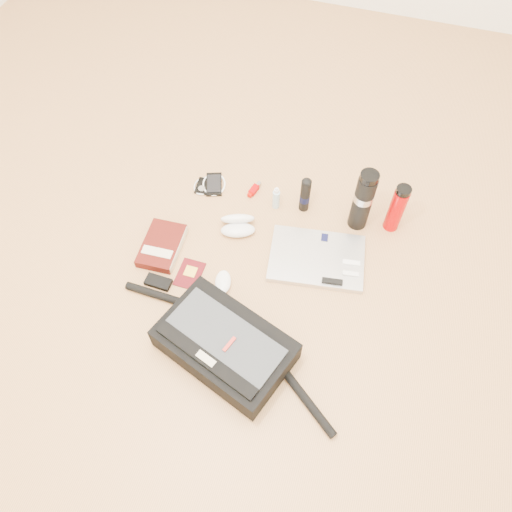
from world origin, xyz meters
name	(u,v)px	position (x,y,z in m)	size (l,w,h in m)	color
ground	(252,290)	(0.00, 0.00, 0.00)	(4.00, 4.00, 0.00)	#B9834D
messenger_bag	(224,344)	(-0.02, -0.27, 0.06)	(0.89, 0.42, 0.13)	black
laptop	(317,258)	(0.21, 0.21, 0.01)	(0.41, 0.31, 0.04)	#B9B9BB
book	(162,246)	(-0.40, 0.08, 0.02)	(0.16, 0.23, 0.04)	#420C08
passport	(190,274)	(-0.26, 0.00, 0.00)	(0.09, 0.13, 0.01)	#4A080D
mouse	(223,282)	(-0.11, -0.01, 0.02)	(0.09, 0.12, 0.03)	white
sunglasses_case	(238,225)	(-0.14, 0.26, 0.03)	(0.17, 0.16, 0.08)	silver
ipod	(203,186)	(-0.36, 0.43, 0.01)	(0.09, 0.10, 0.01)	black
phone	(214,184)	(-0.32, 0.46, 0.01)	(0.13, 0.15, 0.01)	black
inhaler	(254,189)	(-0.14, 0.48, 0.01)	(0.04, 0.09, 0.02)	#9F0003
spray_bottle	(276,199)	(-0.02, 0.42, 0.05)	(0.04, 0.04, 0.12)	#A2C9D8
aerosol_can	(305,195)	(0.09, 0.45, 0.09)	(0.06, 0.06, 0.18)	black
thermos_black	(363,200)	(0.33, 0.44, 0.15)	(0.10, 0.10, 0.30)	black
thermos_red	(397,208)	(0.46, 0.46, 0.12)	(0.08, 0.08, 0.24)	#B10204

